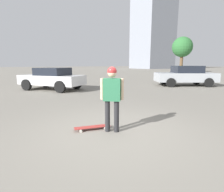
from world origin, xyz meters
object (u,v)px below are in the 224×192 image
(person, at_px, (112,93))
(car_parked_near, at_px, (52,78))
(skateboard, at_px, (92,127))
(car_parked_far, at_px, (185,75))

(person, distance_m, car_parked_near, 8.11)
(car_parked_near, bearing_deg, skateboard, 137.01)
(person, height_order, car_parked_near, person)
(car_parked_near, height_order, car_parked_far, car_parked_far)
(skateboard, distance_m, car_parked_far, 11.02)
(person, xyz_separation_m, car_parked_near, (-0.00, -8.11, -0.22))
(skateboard, bearing_deg, car_parked_far, -141.05)
(person, distance_m, skateboard, 1.04)
(car_parked_near, bearing_deg, car_parked_far, -145.78)
(person, height_order, skateboard, person)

